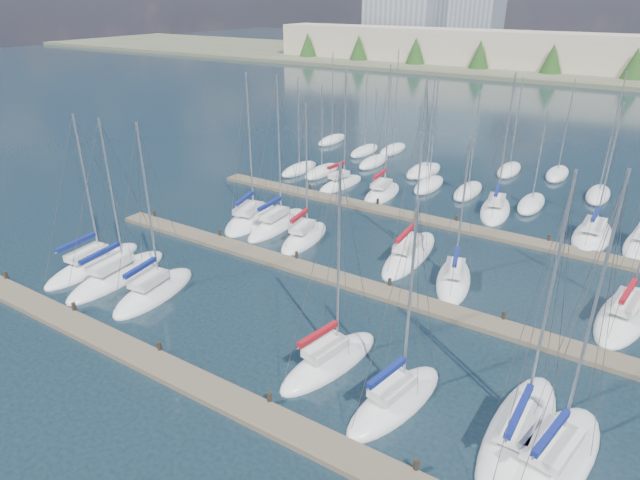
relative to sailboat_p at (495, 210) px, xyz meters
The scene contains 23 objects.
ground 24.92m from the sailboat_p, 104.28° to the left, with size 400.00×400.00×0.00m, color #1B2D37.
dock_near 34.39m from the sailboat_p, 100.30° to the right, with size 44.00×1.93×1.10m.
dock_mid 20.76m from the sailboat_p, 107.22° to the right, with size 44.00×1.93×1.10m.
dock_far 8.47m from the sailboat_p, 136.51° to the right, with size 44.00×1.93×1.10m.
sailboat_p is the anchor object (origin of this frame).
sailboat_o 11.40m from the sailboat_p, behind, with size 3.20×7.44×13.71m.
sailboat_b 34.50m from the sailboat_p, 125.22° to the right, with size 3.64×9.26×12.42m.
sailboat_g 30.95m from the sailboat_p, 69.69° to the right, with size 4.69×9.05×14.30m.
sailboat_m 18.73m from the sailboat_p, 48.84° to the right, with size 4.06×9.45×12.67m.
sailboat_c 32.45m from the sailboat_p, 119.09° to the right, with size 3.77×7.82×12.67m.
sailboat_h 23.42m from the sailboat_p, 142.16° to the right, with size 4.99×8.81×13.89m.
sailboat_n 16.47m from the sailboat_p, behind, with size 2.99×7.24×12.91m.
sailboat_q 8.89m from the sailboat_p, 10.11° to the right, with size 3.21×8.49×12.19m.
sailboat_l 15.58m from the sailboat_p, 84.98° to the right, with size 4.21×7.69×11.34m.
sailboat_a 36.18m from the sailboat_p, 129.21° to the right, with size 3.24×8.78×12.34m.
sailboat_j 19.34m from the sailboat_p, 128.19° to the right, with size 3.39×7.36×12.15m.
sailboat_i 21.07m from the sailboat_p, 137.87° to the right, with size 2.85×8.59×13.86m.
sailboat_e 29.56m from the sailboat_p, 83.79° to the right, with size 3.70×7.58×11.80m.
sailboat_d 28.47m from the sailboat_p, 92.66° to the right, with size 3.73×7.81×12.46m.
sailboat_f 29.68m from the sailboat_p, 72.14° to the right, with size 2.95×9.79×13.74m.
sailboat_k 13.68m from the sailboat_p, 102.94° to the right, with size 3.10×9.75×14.45m.
distant_boats 13.14m from the sailboat_p, 142.96° to the left, with size 36.93×20.75×13.30m.
shoreline 115.80m from the sailboat_p, 99.68° to the left, with size 400.00×60.00×38.00m.
Camera 1 is at (17.53, -13.63, 19.19)m, focal length 30.00 mm.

